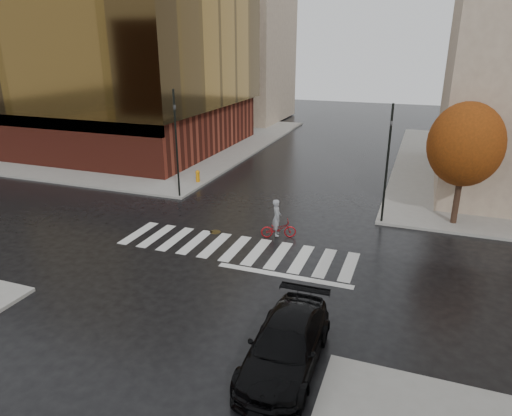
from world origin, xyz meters
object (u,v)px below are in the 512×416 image
Objects in this scene: traffic_light_ne at (388,158)px; fire_hydrant at (198,175)px; sedan at (286,345)px; traffic_light_nw at (176,138)px; cyclist at (278,225)px.

fire_hydrant is at bearing -18.44° from traffic_light_ne.
traffic_light_ne is 7.60× the size of fire_hydrant.
traffic_light_nw is at bearing 129.05° from sedan.
traffic_light_nw is 4.55m from fire_hydrant.
traffic_light_nw reaches higher than cyclist.
traffic_light_nw reaches higher than fire_hydrant.
cyclist is at bearing 108.03° from sedan.
traffic_light_ne is (4.79, 3.80, 3.00)m from cyclist.
fire_hydrant is (-8.12, 6.96, -0.08)m from cyclist.
traffic_light_ne is at bearing -73.24° from cyclist.
cyclist is 10.70m from fire_hydrant.
cyclist is at bearing 33.78° from traffic_light_ne.
sedan is at bearing 177.42° from cyclist.
traffic_light_ne reaches higher than cyclist.
cyclist reaches higher than fire_hydrant.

